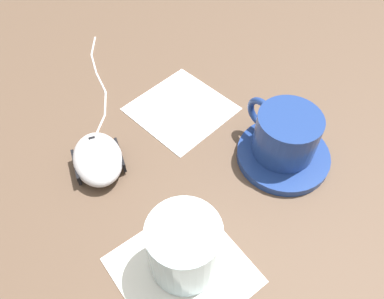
% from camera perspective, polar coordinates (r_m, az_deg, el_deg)
% --- Properties ---
extents(ground_plane, '(3.00, 3.00, 0.00)m').
position_cam_1_polar(ground_plane, '(0.52, 3.16, -6.76)').
color(ground_plane, brown).
extents(saucer, '(0.13, 0.13, 0.01)m').
position_cam_1_polar(saucer, '(0.56, 13.67, -0.87)').
color(saucer, navy).
rests_on(saucer, ground).
extents(coffee_cup, '(0.09, 0.12, 0.07)m').
position_cam_1_polar(coffee_cup, '(0.54, 14.02, 2.40)').
color(coffee_cup, navy).
rests_on(coffee_cup, saucer).
extents(computer_mouse, '(0.10, 0.11, 0.04)m').
position_cam_1_polar(computer_mouse, '(0.54, -14.16, -1.38)').
color(computer_mouse, silver).
rests_on(computer_mouse, ground).
extents(mouse_cable, '(0.15, 0.23, 0.00)m').
position_cam_1_polar(mouse_cable, '(0.68, -14.12, 9.95)').
color(mouse_cable, white).
rests_on(mouse_cable, ground).
extents(napkin_under_glass, '(0.15, 0.15, 0.00)m').
position_cam_1_polar(napkin_under_glass, '(0.47, -1.43, -17.89)').
color(napkin_under_glass, silver).
rests_on(napkin_under_glass, ground).
extents(drinking_glass, '(0.08, 0.08, 0.08)m').
position_cam_1_polar(drinking_glass, '(0.43, -1.18, -14.65)').
color(drinking_glass, silver).
rests_on(drinking_glass, napkin_under_glass).
extents(napkin_spare, '(0.15, 0.15, 0.00)m').
position_cam_1_polar(napkin_spare, '(0.61, -1.66, 6.23)').
color(napkin_spare, white).
rests_on(napkin_spare, ground).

